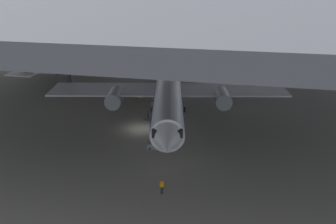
{
  "coord_description": "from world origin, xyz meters",
  "views": [
    {
      "loc": [
        15.0,
        -48.88,
        20.98
      ],
      "look_at": [
        3.8,
        0.59,
        2.71
      ],
      "focal_mm": 40.57,
      "sensor_mm": 36.0,
      "label": 1
    }
  ],
  "objects_px": {
    "airplane_main": "(168,95)",
    "boarding_stairs": "(162,142)",
    "airplane_distant": "(67,60)",
    "crew_worker_near_nose": "(162,186)",
    "crew_worker_by_stairs": "(170,132)",
    "baggage_tug": "(140,94)"
  },
  "relations": [
    {
      "from": "crew_worker_near_nose",
      "to": "crew_worker_by_stairs",
      "type": "relative_size",
      "value": 1.07
    },
    {
      "from": "airplane_main",
      "to": "boarding_stairs",
      "type": "height_order",
      "value": "airplane_main"
    },
    {
      "from": "crew_worker_by_stairs",
      "to": "airplane_distant",
      "type": "distance_m",
      "value": 43.38
    },
    {
      "from": "crew_worker_near_nose",
      "to": "airplane_distant",
      "type": "relative_size",
      "value": 0.06
    },
    {
      "from": "airplane_main",
      "to": "boarding_stairs",
      "type": "distance_m",
      "value": 11.53
    },
    {
      "from": "crew_worker_by_stairs",
      "to": "boarding_stairs",
      "type": "bearing_deg",
      "value": -96.73
    },
    {
      "from": "boarding_stairs",
      "to": "airplane_distant",
      "type": "bearing_deg",
      "value": 131.87
    },
    {
      "from": "crew_worker_near_nose",
      "to": "baggage_tug",
      "type": "xyz_separation_m",
      "value": [
        -11.69,
        30.96,
        -0.43
      ]
    },
    {
      "from": "crew_worker_near_nose",
      "to": "airplane_distant",
      "type": "distance_m",
      "value": 55.41
    },
    {
      "from": "airplane_main",
      "to": "boarding_stairs",
      "type": "bearing_deg",
      "value": -81.17
    },
    {
      "from": "airplane_main",
      "to": "baggage_tug",
      "type": "bearing_deg",
      "value": 129.27
    },
    {
      "from": "airplane_distant",
      "to": "baggage_tug",
      "type": "bearing_deg",
      "value": -32.87
    },
    {
      "from": "crew_worker_near_nose",
      "to": "crew_worker_by_stairs",
      "type": "distance_m",
      "value": 14.1
    },
    {
      "from": "boarding_stairs",
      "to": "airplane_distant",
      "type": "distance_m",
      "value": 45.35
    },
    {
      "from": "crew_worker_near_nose",
      "to": "baggage_tug",
      "type": "distance_m",
      "value": 33.09
    },
    {
      "from": "airplane_main",
      "to": "crew_worker_by_stairs",
      "type": "xyz_separation_m",
      "value": [
        2.07,
        -7.99,
        -2.75
      ]
    },
    {
      "from": "airplane_main",
      "to": "airplane_distant",
      "type": "xyz_separation_m",
      "value": [
        -28.52,
        22.69,
        -0.49
      ]
    },
    {
      "from": "airplane_main",
      "to": "crew_worker_near_nose",
      "type": "bearing_deg",
      "value": -78.93
    },
    {
      "from": "airplane_main",
      "to": "crew_worker_by_stairs",
      "type": "relative_size",
      "value": 25.52
    },
    {
      "from": "airplane_main",
      "to": "crew_worker_near_nose",
      "type": "distance_m",
      "value": 22.49
    },
    {
      "from": "airplane_main",
      "to": "airplane_distant",
      "type": "bearing_deg",
      "value": 141.49
    },
    {
      "from": "crew_worker_near_nose",
      "to": "crew_worker_by_stairs",
      "type": "bearing_deg",
      "value": 99.04
    }
  ]
}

